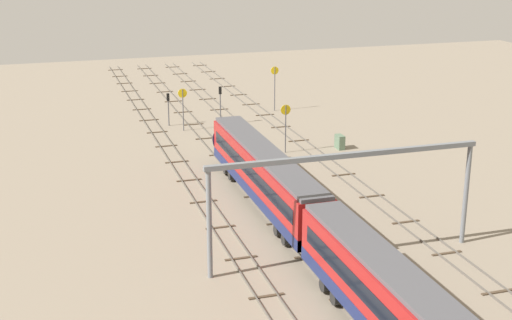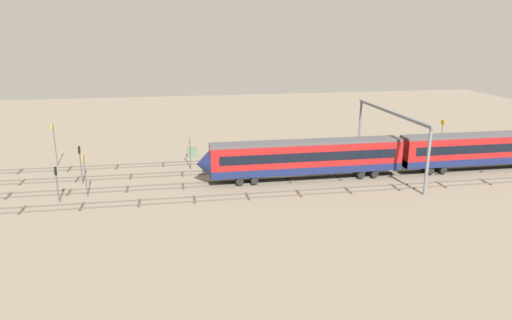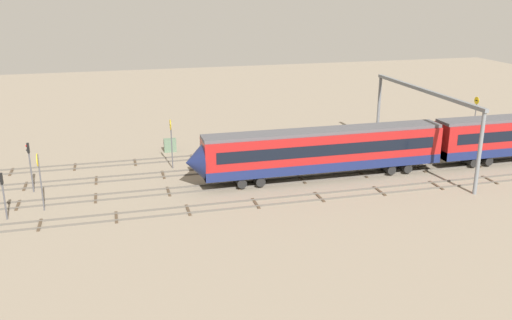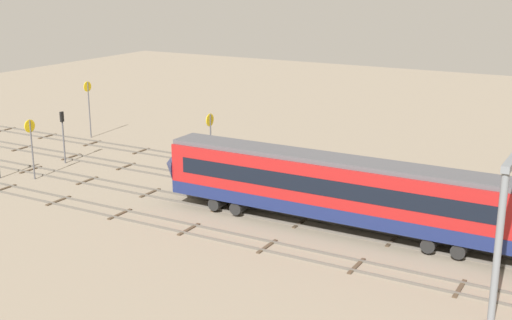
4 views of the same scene
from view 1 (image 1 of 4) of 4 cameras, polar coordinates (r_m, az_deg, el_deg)
The scene contains 13 objects.
ground_plane at distance 64.87m, azimuth 2.12°, elevation -2.66°, with size 152.57×152.57×0.00m, color gray.
track_near_foreground at distance 67.49m, azimuth 8.00°, elevation -1.95°, with size 136.57×2.40×0.16m.
track_second_near at distance 65.65m, azimuth 4.13°, elevation -2.38°, with size 136.57×2.40×0.16m.
track_with_train at distance 64.13m, azimuth 0.06°, elevation -2.83°, with size 136.57×2.40×0.16m.
track_second_far at distance 62.95m, azimuth -4.18°, elevation -3.28°, with size 136.57×2.40×0.16m.
train at distance 40.82m, azimuth 11.39°, elevation -11.85°, with size 75.20×3.24×4.80m.
overhead_gantry at distance 50.42m, azimuth 7.11°, elevation -1.41°, with size 0.40×20.19×7.98m.
speed_sign_mid_trackside at distance 94.00m, azimuth 1.49°, elevation 6.21°, with size 0.14×1.04×5.84m.
speed_sign_far_trackside at distance 75.88m, azimuth 2.36°, elevation 3.14°, with size 0.14×1.08×5.21m.
speed_sign_distant_end at distance 84.84m, azimuth -5.81°, elevation 4.54°, with size 0.14×1.07×5.03m.
signal_light_trackside_approach at distance 87.26m, azimuth -2.85°, elevation 4.76°, with size 0.31×0.32×4.70m.
signal_light_trackside_departure at distance 87.41m, azimuth -6.95°, elevation 4.39°, with size 0.31×0.32×3.99m.
relay_cabinet at distance 78.39m, azimuth 6.64°, elevation 1.43°, with size 1.40×0.70×1.52m.
Camera 1 is at (-57.37, 20.24, 22.53)m, focal length 50.59 mm.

